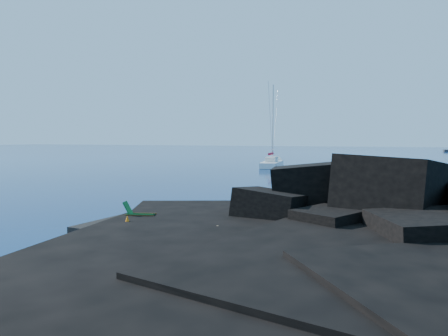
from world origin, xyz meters
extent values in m
plane|color=#030E32|center=(0.00, 0.00, 0.00)|extent=(400.00, 400.00, 0.00)
cube|color=black|center=(4.50, 0.50, 0.00)|extent=(9.08, 6.86, 0.70)
cube|color=silver|center=(6.24, -0.81, 0.37)|extent=(2.09, 1.68, 0.05)
cone|color=orange|center=(2.55, -1.15, 0.62)|extent=(0.42, 0.42, 0.54)
cube|color=#29292F|center=(28.72, 132.76, 0.00)|extent=(1.50, 4.75, 0.63)
camera|label=1|loc=(13.50, -17.46, 4.35)|focal=35.00mm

